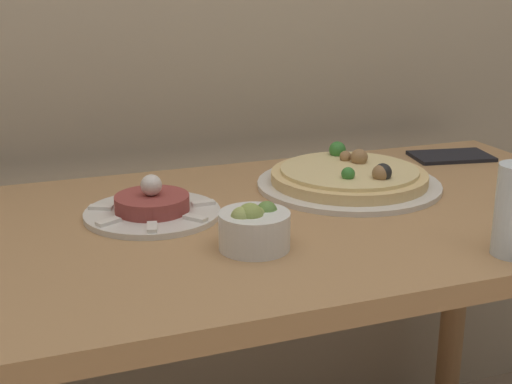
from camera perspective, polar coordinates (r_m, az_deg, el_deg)
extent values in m
cube|color=#AD7F51|center=(1.19, 0.14, -2.85)|extent=(1.37, 0.68, 0.03)
cylinder|color=#AD7F51|center=(1.85, 15.58, -8.61)|extent=(0.06, 0.06, 0.72)
cylinder|color=silver|center=(1.36, 7.42, 0.60)|extent=(0.35, 0.35, 0.01)
cylinder|color=#E5C17F|center=(1.35, 7.44, 1.20)|extent=(0.29, 0.29, 0.02)
cylinder|color=beige|center=(1.35, 7.46, 1.75)|extent=(0.26, 0.26, 0.01)
sphere|color=#387F33|center=(1.29, 7.38, 1.44)|extent=(0.02, 0.02, 0.02)
sphere|color=black|center=(1.30, 10.10, 1.55)|extent=(0.03, 0.03, 0.03)
sphere|color=#997047|center=(1.29, 9.94, 1.49)|extent=(0.03, 0.03, 0.03)
sphere|color=#997047|center=(1.41, 7.17, 2.83)|extent=(0.02, 0.02, 0.02)
sphere|color=#997047|center=(1.39, 8.25, 2.76)|extent=(0.03, 0.03, 0.03)
sphere|color=#387F33|center=(1.44, 6.53, 3.37)|extent=(0.03, 0.03, 0.03)
cylinder|color=silver|center=(1.20, -8.27, -1.70)|extent=(0.23, 0.23, 0.01)
cylinder|color=#933D38|center=(1.20, -8.31, -0.88)|extent=(0.12, 0.12, 0.03)
sphere|color=silver|center=(1.19, -8.38, 0.55)|extent=(0.04, 0.04, 0.04)
cube|color=white|center=(1.22, -4.25, -0.89)|extent=(0.04, 0.02, 0.01)
cube|color=white|center=(1.28, -6.55, -0.13)|extent=(0.04, 0.04, 0.01)
cube|color=white|center=(1.28, -9.98, -0.26)|extent=(0.02, 0.04, 0.01)
cube|color=white|center=(1.22, -12.31, -1.20)|extent=(0.04, 0.03, 0.01)
cube|color=white|center=(1.15, -11.74, -2.35)|extent=(0.04, 0.03, 0.01)
cube|color=white|center=(1.12, -8.32, -2.79)|extent=(0.02, 0.04, 0.01)
cube|color=white|center=(1.15, -4.88, -2.08)|extent=(0.04, 0.04, 0.01)
cylinder|color=white|center=(1.05, -0.13, -3.11)|extent=(0.11, 0.11, 0.06)
sphere|color=#A3B25B|center=(1.03, -1.14, -2.09)|extent=(0.03, 0.03, 0.03)
sphere|color=#A3B25B|center=(1.04, 0.07, -1.85)|extent=(0.03, 0.03, 0.03)
sphere|color=#668E42|center=(1.06, 0.87, -1.57)|extent=(0.03, 0.03, 0.03)
sphere|color=#A3B25B|center=(1.03, -0.15, -2.13)|extent=(0.02, 0.02, 0.02)
sphere|color=#8EA34C|center=(1.03, -0.48, -1.95)|extent=(0.04, 0.04, 0.04)
cube|color=black|center=(1.61, 15.33, 2.78)|extent=(0.18, 0.13, 0.01)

